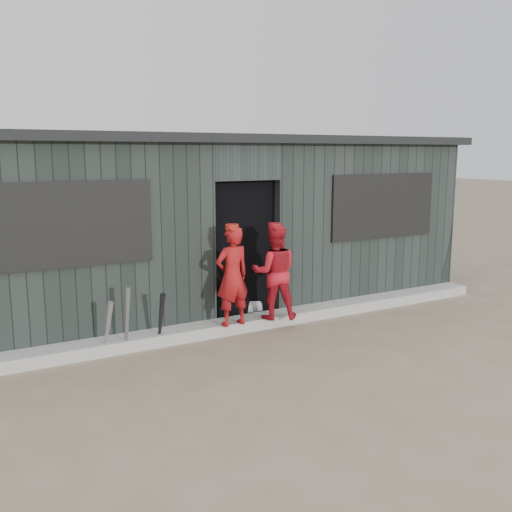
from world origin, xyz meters
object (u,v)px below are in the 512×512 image
bat_right (161,319)px  player_red_right (274,272)px  bat_left (108,328)px  player_red_left (232,276)px  bat_mid (127,320)px  player_grey_back (248,275)px  dugout (203,222)px

bat_right → player_red_right: player_red_right is taller
bat_right → bat_left: bearing=-178.9°
bat_left → player_red_left: player_red_left is taller
player_red_left → bat_mid: bearing=-5.5°
bat_left → player_grey_back: bearing=16.3°
bat_right → player_grey_back: bearing=22.2°
player_red_right → dugout: dugout is taller
bat_left → dugout: size_ratio=0.09×
bat_mid → player_grey_back: bearing=18.4°
bat_mid → bat_right: size_ratio=1.15×
bat_left → player_grey_back: (2.23, 0.65, 0.28)m
bat_right → player_grey_back: 1.72m
player_red_right → dugout: bearing=-60.0°
bat_mid → player_red_left: bearing=-0.8°
bat_mid → bat_right: bearing=3.0°
bat_mid → player_grey_back: size_ratio=0.67×
bat_mid → dugout: bearing=45.1°
player_grey_back → dugout: bearing=-64.4°
bat_right → player_red_left: (0.97, -0.04, 0.45)m
bat_left → dugout: (2.08, 1.84, 0.94)m
bat_right → dugout: (1.42, 1.83, 0.93)m
dugout → player_grey_back: bearing=-82.7°
bat_mid → dugout: 2.76m
player_red_left → dugout: 1.98m
bat_right → player_red_left: bearing=-2.5°
player_red_left → player_red_right: size_ratio=1.02×
player_red_right → player_red_left: bearing=24.1°
bat_mid → player_red_right: bearing=-0.6°
bat_mid → bat_right: bat_mid is taller
player_red_left → dugout: (0.45, 1.87, 0.49)m
dugout → bat_mid: bearing=-134.9°
player_red_right → player_grey_back: bearing=-62.6°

